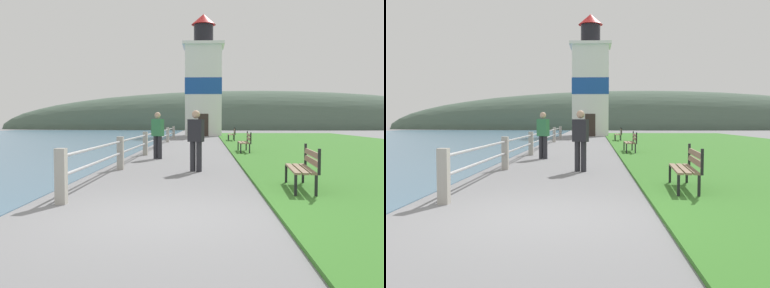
% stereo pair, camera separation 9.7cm
% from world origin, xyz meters
% --- Properties ---
extents(ground_plane, '(160.00, 160.00, 0.00)m').
position_xyz_m(ground_plane, '(0.00, 0.00, 0.00)').
color(ground_plane, slate).
extents(grass_verge, '(12.00, 47.11, 0.06)m').
position_xyz_m(grass_verge, '(7.85, 15.70, 0.03)').
color(grass_verge, '#387528').
rests_on(grass_verge, ground_plane).
extents(seawall_railing, '(0.18, 25.88, 0.97)m').
position_xyz_m(seawall_railing, '(-1.75, 13.85, 0.57)').
color(seawall_railing, '#A8A399').
rests_on(seawall_railing, ground_plane).
extents(park_bench_near, '(0.61, 1.79, 0.94)m').
position_xyz_m(park_bench_near, '(2.77, 2.44, 0.54)').
color(park_bench_near, '#846B51').
rests_on(park_bench_near, ground_plane).
extents(park_bench_midway, '(0.49, 1.75, 0.94)m').
position_xyz_m(park_bench_midway, '(2.51, 12.53, 0.54)').
color(park_bench_midway, '#846B51').
rests_on(park_bench_midway, ground_plane).
extents(park_bench_far, '(0.51, 1.69, 0.94)m').
position_xyz_m(park_bench_far, '(2.56, 22.87, 0.54)').
color(park_bench_far, '#846B51').
rests_on(park_bench_far, ground_plane).
extents(lighthouse, '(3.72, 3.72, 11.08)m').
position_xyz_m(lighthouse, '(0.51, 33.17, 4.76)').
color(lighthouse, white).
rests_on(lighthouse, ground_plane).
extents(person_strolling, '(0.48, 0.37, 1.73)m').
position_xyz_m(person_strolling, '(0.48, 5.76, 0.94)').
color(person_strolling, '#28282D').
rests_on(person_strolling, ground_plane).
extents(person_by_railing, '(0.49, 0.40, 1.75)m').
position_xyz_m(person_by_railing, '(-1.05, 9.65, 0.95)').
color(person_by_railing, '#28282D').
rests_on(person_by_railing, ground_plane).
extents(distant_hillside, '(80.00, 16.00, 12.00)m').
position_xyz_m(distant_hillside, '(8.00, 61.41, 0.00)').
color(distant_hillside, '#475B4C').
rests_on(distant_hillside, ground_plane).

